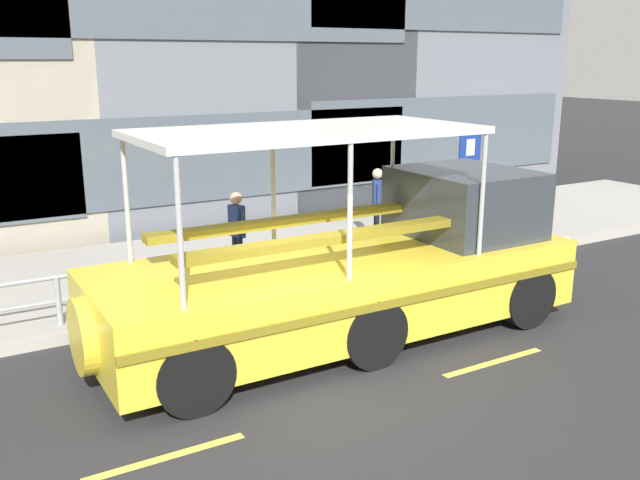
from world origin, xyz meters
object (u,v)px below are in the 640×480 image
(duck_tour_boat, at_px, (370,267))
(pedestrian_mid_left, at_px, (237,227))
(pedestrian_near_bow, at_px, (377,198))
(parking_sign, at_px, (468,166))

(duck_tour_boat, relative_size, pedestrian_mid_left, 5.67)
(pedestrian_near_bow, bearing_deg, duck_tour_boat, -126.30)
(duck_tour_boat, distance_m, pedestrian_mid_left, 3.15)
(pedestrian_near_bow, bearing_deg, parking_sign, -23.26)
(parking_sign, distance_m, duck_tour_boat, 5.62)
(pedestrian_mid_left, bearing_deg, duck_tour_boat, -73.10)
(parking_sign, bearing_deg, pedestrian_near_bow, 156.74)
(duck_tour_boat, height_order, pedestrian_mid_left, duck_tour_boat)
(parking_sign, distance_m, pedestrian_near_bow, 2.16)
(parking_sign, distance_m, pedestrian_mid_left, 5.64)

